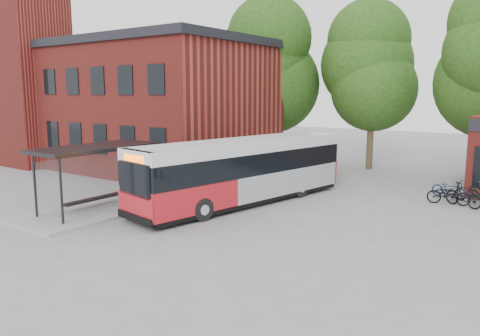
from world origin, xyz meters
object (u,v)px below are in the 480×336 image
Objects in this scene: city_bus at (243,172)px; bicycle_1 at (463,195)px; bicycle_0 at (449,189)px; bicycle_2 at (449,194)px; bus_shelter at (97,178)px.

city_bus reaches higher than bicycle_1.
bicycle_1 is at bearing 41.39° from city_bus.
bicycle_1 reaches higher than bicycle_0.
bicycle_2 is at bearing -149.58° from bicycle_0.
bicycle_2 is at bearing 106.41° from bicycle_1.
bicycle_1 is at bearing -107.76° from bicycle_2.
bicycle_1 is (12.83, 10.10, -0.90)m from bus_shelter.
bus_shelter reaches higher than bicycle_1.
bicycle_1 is (8.54, 5.18, -0.95)m from city_bus.
city_bus reaches higher than bicycle_2.
bus_shelter is at bearing 153.36° from bicycle_0.
bicycle_2 is (-0.64, 0.09, -0.05)m from bicycle_1.
bicycle_1 is at bearing -129.34° from bicycle_0.
city_bus reaches higher than bus_shelter.
city_bus is at bearing 48.93° from bus_shelter.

